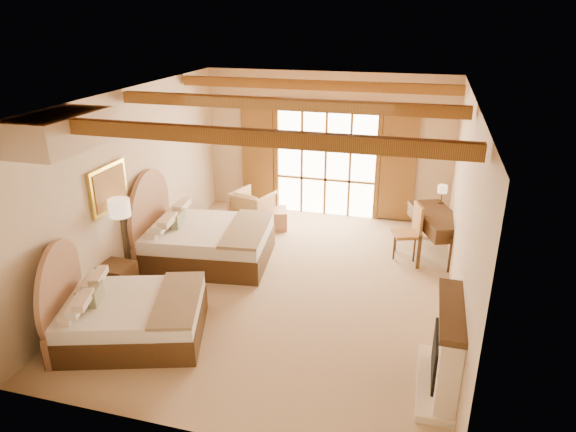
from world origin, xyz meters
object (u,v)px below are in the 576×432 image
(bed_near, at_px, (122,311))
(bed_far, at_px, (199,237))
(armchair, at_px, (254,207))
(desk, at_px, (436,232))
(nightstand, at_px, (117,282))

(bed_near, height_order, bed_far, bed_far)
(armchair, relative_size, desk, 0.50)
(desk, bearing_deg, nightstand, -169.80)
(nightstand, xyz_separation_m, armchair, (1.10, 3.61, 0.08))
(bed_far, bearing_deg, desk, 11.44)
(armchair, height_order, desk, desk)
(bed_near, xyz_separation_m, armchair, (0.45, 4.50, -0.01))
(desk, bearing_deg, armchair, 150.55)
(bed_far, distance_m, desk, 4.50)
(bed_near, xyz_separation_m, nightstand, (-0.66, 0.89, -0.09))
(bed_far, height_order, nightstand, bed_far)
(nightstand, bearing_deg, desk, 33.49)
(bed_near, height_order, desk, bed_near)
(nightstand, xyz_separation_m, desk, (4.96, 3.08, 0.14))
(bed_near, bearing_deg, bed_far, 71.55)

